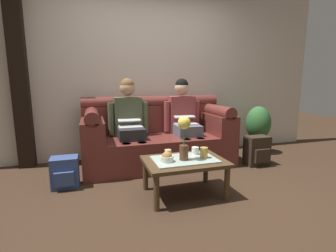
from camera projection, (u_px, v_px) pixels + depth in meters
name	position (u px, v px, depth m)	size (l,w,h in m)	color
ground_plane	(187.00, 198.00, 2.54)	(14.00, 14.00, 0.00)	#382619
back_wall_patterned	(148.00, 64.00, 3.88)	(6.00, 0.12, 2.90)	beige
timber_pillar	(18.00, 60.00, 3.25)	(0.20, 0.20, 2.90)	black
couch	(157.00, 138.00, 3.57)	(2.06, 0.88, 0.96)	maroon
person_left	(129.00, 120.00, 3.40)	(0.56, 0.67, 1.22)	#232326
person_right	(184.00, 117.00, 3.64)	(0.56, 0.67, 1.22)	#595B66
coffee_table	(184.00, 164.00, 2.56)	(0.83, 0.58, 0.39)	#47331E
flower_vase	(184.00, 134.00, 2.46)	(0.13, 0.13, 0.45)	brown
snack_bowl	(167.00, 158.00, 2.45)	(0.13, 0.13, 0.11)	silver
cup_near_left	(195.00, 151.00, 2.71)	(0.08, 0.08, 0.08)	white
cup_near_right	(204.00, 153.00, 2.57)	(0.08, 0.08, 0.11)	gold
cup_far_center	(168.00, 153.00, 2.61)	(0.07, 0.07, 0.08)	#DBB77A
backpack_right	(257.00, 151.00, 3.51)	(0.33, 0.25, 0.42)	#2D2319
backpack_left	(65.00, 173.00, 2.77)	(0.29, 0.26, 0.35)	#33477A
potted_plant	(258.00, 127.00, 4.11)	(0.40, 0.40, 0.78)	brown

